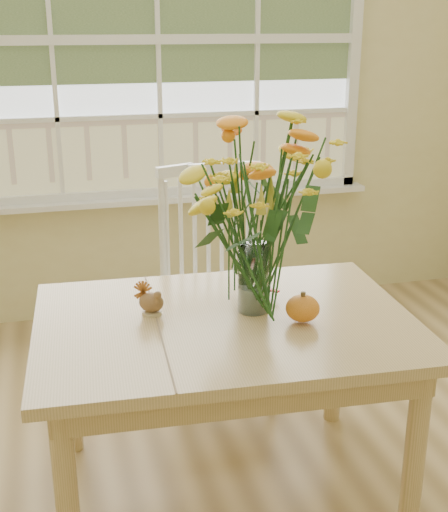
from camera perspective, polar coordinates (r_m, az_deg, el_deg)
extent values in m
cube|color=beige|center=(3.85, -5.53, 14.57)|extent=(4.00, 0.02, 2.70)
cube|color=silver|center=(3.82, -5.59, 17.54)|extent=(2.20, 0.00, 1.60)
cube|color=white|center=(3.89, -5.05, 4.76)|extent=(2.42, 0.12, 0.03)
cube|color=tan|center=(2.34, 0.12, -5.71)|extent=(1.33, 0.98, 0.04)
cube|color=tan|center=(2.37, 0.12, -7.24)|extent=(1.20, 0.85, 0.10)
cylinder|color=tan|center=(2.17, -12.96, -19.11)|extent=(0.07, 0.07, 0.65)
cylinder|color=tan|center=(2.79, -12.77, -9.82)|extent=(0.07, 0.07, 0.65)
cylinder|color=tan|center=(2.38, 15.62, -15.57)|extent=(0.07, 0.07, 0.65)
cylinder|color=tan|center=(2.95, 9.25, -7.85)|extent=(0.07, 0.07, 0.65)
cube|color=white|center=(3.06, -0.39, -3.27)|extent=(0.49, 0.46, 0.05)
cube|color=white|center=(3.14, -1.32, 2.49)|extent=(0.47, 0.05, 0.54)
cylinder|color=white|center=(2.98, -2.88, -9.33)|extent=(0.04, 0.04, 0.46)
cylinder|color=white|center=(3.28, -4.30, -6.57)|extent=(0.04, 0.04, 0.46)
cylinder|color=white|center=(3.07, 3.82, -8.41)|extent=(0.04, 0.04, 0.46)
cylinder|color=white|center=(3.36, 1.81, -5.83)|extent=(0.04, 0.04, 0.46)
cylinder|color=white|center=(2.36, 2.46, -1.83)|extent=(0.11, 0.11, 0.24)
ellipsoid|color=#C76C17|center=(2.31, 6.56, -4.47)|extent=(0.11, 0.11, 0.09)
cylinder|color=#CCB78C|center=(2.38, -6.04, -4.71)|extent=(0.07, 0.07, 0.01)
ellipsoid|color=brown|center=(2.37, -6.07, -3.86)|extent=(0.10, 0.09, 0.07)
ellipsoid|color=#38160F|center=(2.52, 2.58, -2.60)|extent=(0.07, 0.07, 0.06)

